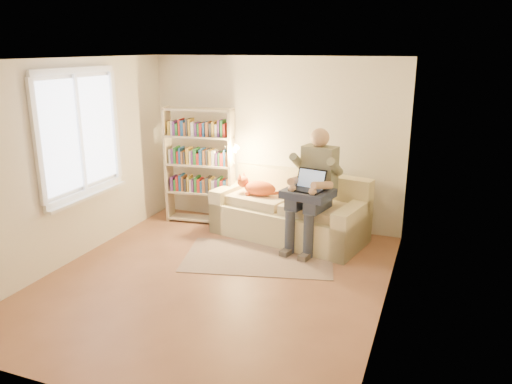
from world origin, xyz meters
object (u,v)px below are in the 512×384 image
at_px(sofa, 290,214).
at_px(laptop, 314,186).
at_px(cat, 255,187).
at_px(person, 314,183).
at_px(bookshelf, 200,160).

distance_m(sofa, laptop, 0.86).
xyz_separation_m(sofa, cat, (-0.55, -0.03, 0.37)).
xyz_separation_m(person, cat, (-0.96, 0.23, -0.22)).
relative_size(person, cat, 2.22).
xyz_separation_m(cat, laptop, (1.00, -0.40, 0.23)).
bearing_deg(bookshelf, sofa, -11.35).
relative_size(cat, laptop, 1.56).
height_order(sofa, person, person).
bearing_deg(cat, bookshelf, -175.93).
distance_m(sofa, cat, 0.67).
relative_size(sofa, cat, 3.15).
relative_size(laptop, bookshelf, 0.26).
bearing_deg(laptop, person, 115.83).
xyz_separation_m(sofa, person, (0.41, -0.25, 0.59)).
relative_size(sofa, person, 1.42).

